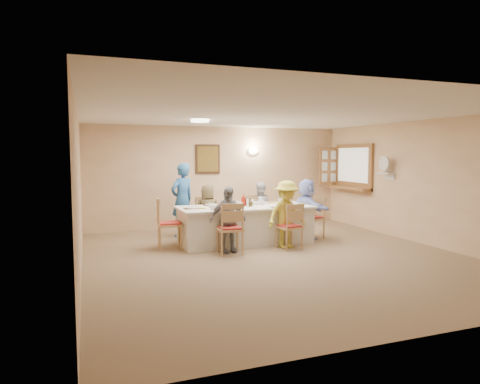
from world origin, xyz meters
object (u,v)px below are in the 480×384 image
object	(u,v)px
chair_front_left	(230,228)
caregiver	(182,200)
diner_front_right	(287,214)
diner_right_end	(307,209)
chair_back_left	(206,218)
chair_back_right	(258,215)
diner_front_left	(228,220)
dining_table	(245,225)
condiment_ketchup	(243,200)
desk_fan	(386,166)
serving_hatch	(354,167)
chair_left_end	(170,223)
chair_right_end	(312,217)
diner_back_right	(260,209)
diner_back_left	(208,212)
chair_front_right	(289,226)

from	to	relation	value
chair_front_left	caregiver	size ratio (longest dim) A/B	0.59
diner_front_right	diner_right_end	distance (m)	1.07
chair_front_left	diner_front_right	world-z (taller)	diner_front_right
chair_back_left	chair_front_left	bearing A→B (deg)	-92.84
chair_back_right	diner_front_left	world-z (taller)	diner_front_left
dining_table	condiment_ketchup	world-z (taller)	condiment_ketchup
dining_table	diner_front_right	xyz separation A→B (m)	(0.60, -0.68, 0.27)
diner_front_left	desk_fan	bearing A→B (deg)	-1.47
diner_front_right	chair_back_left	bearing A→B (deg)	119.18
dining_table	diner_front_right	world-z (taller)	diner_front_right
condiment_ketchup	serving_hatch	bearing A→B (deg)	17.02
diner_front_right	desk_fan	bearing A→B (deg)	-1.50
chair_left_end	diner_right_end	size ratio (longest dim) A/B	0.77
diner_front_right	chair_right_end	bearing A→B (deg)	25.74
serving_hatch	diner_back_right	world-z (taller)	serving_hatch
serving_hatch	condiment_ketchup	xyz separation A→B (m)	(-3.34, -1.02, -0.61)
dining_table	chair_right_end	distance (m)	1.55
diner_back_left	diner_front_left	size ratio (longest dim) A/B	0.96
dining_table	condiment_ketchup	distance (m)	0.51
dining_table	chair_front_left	xyz separation A→B (m)	(-0.60, -0.80, 0.10)
chair_right_end	desk_fan	bearing A→B (deg)	74.51
chair_back_right	diner_front_left	size ratio (longest dim) A/B	0.73
desk_fan	chair_right_end	distance (m)	2.01
diner_front_right	chair_back_right	bearing A→B (deg)	80.14
chair_front_right	diner_back_right	xyz separation A→B (m)	(-0.00, 1.48, 0.15)
serving_hatch	chair_left_end	size ratio (longest dim) A/B	1.51
chair_right_end	caregiver	size ratio (longest dim) A/B	0.56
diner_back_right	chair_back_right	bearing A→B (deg)	-100.59
chair_back_left	condiment_ketchup	distance (m)	1.06
chair_left_end	diner_right_end	distance (m)	2.97
chair_back_left	chair_front_right	size ratio (longest dim) A/B	1.00
serving_hatch	diner_front_right	distance (m)	3.33
condiment_ketchup	diner_right_end	bearing A→B (deg)	-1.14
chair_right_end	diner_back_left	size ratio (longest dim) A/B	0.78
diner_back_left	diner_front_right	size ratio (longest dim) A/B	0.90
chair_back_left	chair_back_right	world-z (taller)	chair_back_right
serving_hatch	chair_front_right	world-z (taller)	serving_hatch
desk_fan	chair_left_end	world-z (taller)	desk_fan
desk_fan	chair_front_left	distance (m)	3.99
diner_back_left	diner_back_right	bearing A→B (deg)	-173.87
chair_back_left	chair_right_end	xyz separation A→B (m)	(2.15, -0.80, 0.01)
diner_front_right	chair_front_left	bearing A→B (deg)	175.85
chair_back_left	diner_back_left	bearing A→B (deg)	-92.84
condiment_ketchup	diner_back_right	bearing A→B (deg)	46.04
chair_back_left	diner_front_left	xyz separation A→B (m)	(0.00, -1.48, 0.17)
dining_table	chair_right_end	world-z (taller)	chair_right_end
diner_back_left	diner_back_right	world-z (taller)	diner_back_right
diner_back_left	diner_front_right	bearing A→B (deg)	137.55
chair_left_end	diner_front_right	world-z (taller)	diner_front_right
serving_hatch	chair_left_end	distance (m)	5.08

